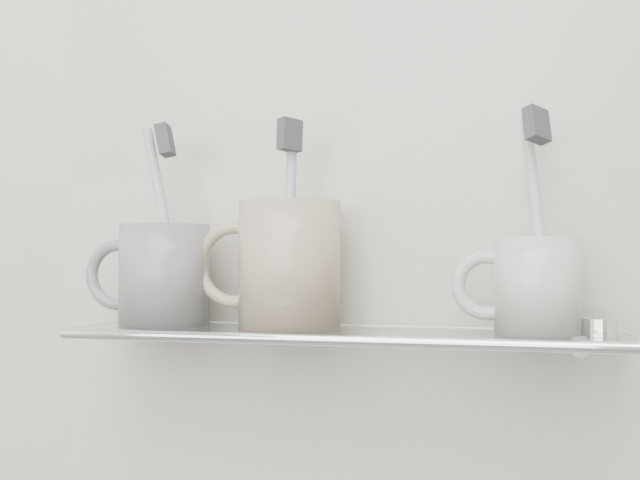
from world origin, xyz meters
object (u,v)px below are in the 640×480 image
(shelf_glass, at_px, (341,334))
(mug_center, at_px, (290,265))
(mug_right, at_px, (538,286))
(mug_left, at_px, (165,275))

(shelf_glass, relative_size, mug_center, 4.22)
(mug_center, relative_size, mug_right, 1.42)
(mug_right, bearing_deg, mug_center, 157.24)
(shelf_glass, xyz_separation_m, mug_left, (-0.18, 0.00, 0.05))
(mug_left, xyz_separation_m, mug_right, (0.35, 0.00, -0.01))
(shelf_glass, bearing_deg, mug_left, 178.39)
(shelf_glass, height_order, mug_center, mug_center)
(shelf_glass, bearing_deg, mug_right, 1.65)
(shelf_glass, xyz_separation_m, mug_center, (-0.05, 0.00, 0.06))
(mug_center, bearing_deg, mug_right, -16.58)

